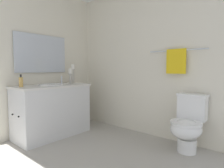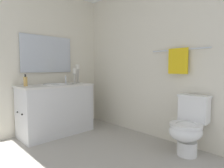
# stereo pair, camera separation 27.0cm
# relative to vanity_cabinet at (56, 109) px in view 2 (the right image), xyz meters

# --- Properties ---
(floor) EXTENTS (2.89, 2.42, 0.02)m
(floor) POSITION_rel_vanity_cabinet_xyz_m (1.12, -0.13, -0.42)
(floor) COLOR #B2ADA3
(floor) RESTS_ON ground
(wall_back) EXTENTS (2.89, 0.04, 2.45)m
(wall_back) POSITION_rel_vanity_cabinet_xyz_m (1.12, 1.08, 0.81)
(wall_back) COLOR silver
(wall_back) RESTS_ON ground
(wall_left) EXTENTS (0.04, 2.42, 2.45)m
(wall_left) POSITION_rel_vanity_cabinet_xyz_m (-0.33, -0.13, 0.81)
(wall_left) COLOR silver
(wall_left) RESTS_ON ground
(vanity_cabinet) EXTENTS (0.58, 1.18, 0.83)m
(vanity_cabinet) POSITION_rel_vanity_cabinet_xyz_m (0.00, 0.00, 0.00)
(vanity_cabinet) COLOR silver
(vanity_cabinet) RESTS_ON ground
(sink_basin) EXTENTS (0.40, 0.40, 0.24)m
(sink_basin) POSITION_rel_vanity_cabinet_xyz_m (-0.00, 0.00, 0.37)
(sink_basin) COLOR white
(sink_basin) RESTS_ON vanity_cabinet
(mirror) EXTENTS (0.02, 0.91, 0.63)m
(mirror) POSITION_rel_vanity_cabinet_xyz_m (-0.28, 0.00, 0.93)
(mirror) COLOR silver
(candle_holder_tall) EXTENTS (0.09, 0.09, 0.34)m
(candle_holder_tall) POSITION_rel_vanity_cabinet_xyz_m (-0.05, 0.47, 0.59)
(candle_holder_tall) COLOR #B7B2A5
(candle_holder_tall) RESTS_ON vanity_cabinet
(candle_holder_short) EXTENTS (0.09, 0.09, 0.27)m
(candle_holder_short) POSITION_rel_vanity_cabinet_xyz_m (0.03, 0.35, 0.55)
(candle_holder_short) COLOR #B7B2A5
(candle_holder_short) RESTS_ON vanity_cabinet
(soap_bottle) EXTENTS (0.06, 0.06, 0.18)m
(soap_bottle) POSITION_rel_vanity_cabinet_xyz_m (-0.06, -0.46, 0.49)
(soap_bottle) COLOR #E5B259
(soap_bottle) RESTS_ON vanity_cabinet
(toilet) EXTENTS (0.39, 0.54, 0.75)m
(toilet) POSITION_rel_vanity_cabinet_xyz_m (1.89, 0.80, -0.05)
(toilet) COLOR white
(toilet) RESTS_ON ground
(towel_bar) EXTENTS (0.85, 0.02, 0.02)m
(towel_bar) POSITION_rel_vanity_cabinet_xyz_m (1.63, 1.02, 0.94)
(towel_bar) COLOR silver
(towel_near_vanity) EXTENTS (0.28, 0.03, 0.36)m
(towel_near_vanity) POSITION_rel_vanity_cabinet_xyz_m (1.63, 1.00, 0.78)
(towel_near_vanity) COLOR yellow
(towel_near_vanity) RESTS_ON towel_bar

